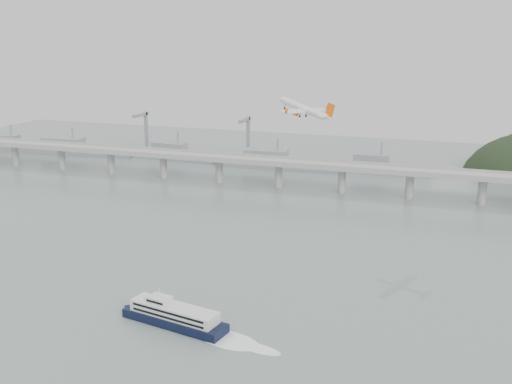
% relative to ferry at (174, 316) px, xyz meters
% --- Properties ---
extents(ground, '(900.00, 900.00, 0.00)m').
position_rel_ferry_xyz_m(ground, '(6.94, 31.90, -4.00)').
color(ground, slate).
rests_on(ground, ground).
extents(bridge, '(800.00, 22.00, 23.90)m').
position_rel_ferry_xyz_m(bridge, '(5.79, 231.90, 13.65)').
color(bridge, '#999996').
rests_on(bridge, ground).
extents(distant_fleet, '(453.00, 60.90, 40.00)m').
position_rel_ferry_xyz_m(distant_fleet, '(-148.41, 296.98, 2.22)').
color(distant_fleet, gray).
rests_on(distant_fleet, ground).
extents(ferry, '(77.70, 24.42, 14.76)m').
position_rel_ferry_xyz_m(ferry, '(0.00, 0.00, 0.00)').
color(ferry, black).
rests_on(ferry, ground).
extents(airliner, '(36.14, 34.02, 11.77)m').
position_rel_ferry_xyz_m(airliner, '(28.81, 102.19, 75.28)').
color(airliner, white).
rests_on(airliner, ground).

